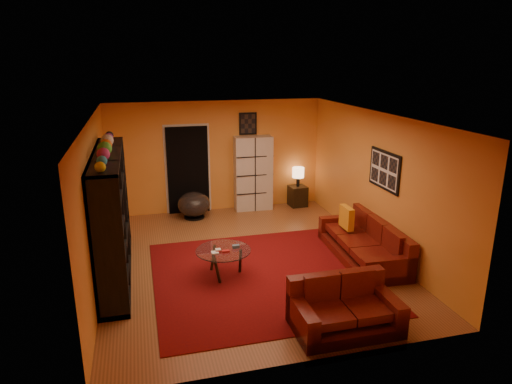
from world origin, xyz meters
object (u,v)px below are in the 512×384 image
object	(u,v)px
side_table	(298,196)
entertainment_unit	(112,216)
coffee_table	(223,253)
table_lamp	(298,173)
loveseat	(343,308)
bowl_chair	(194,204)
storage_cabinet	(253,173)
tv	(116,220)
sofa	(367,243)

from	to	relation	value
side_table	entertainment_unit	bearing A→B (deg)	-146.94
coffee_table	table_lamp	size ratio (longest dim) A/B	1.95
loveseat	bowl_chair	size ratio (longest dim) A/B	1.90
entertainment_unit	bowl_chair	size ratio (longest dim) A/B	4.05
entertainment_unit	storage_cabinet	xyz separation A→B (m)	(3.10, 2.80, -0.16)
tv	loveseat	world-z (taller)	tv
entertainment_unit	table_lamp	bearing A→B (deg)	33.06
storage_cabinet	bowl_chair	distance (m)	1.61
loveseat	bowl_chair	xyz separation A→B (m)	(-1.40, 4.92, 0.03)
coffee_table	side_table	distance (m)	4.10
entertainment_unit	sofa	bearing A→B (deg)	-6.10
sofa	tv	bearing A→B (deg)	177.03
entertainment_unit	table_lamp	size ratio (longest dim) A/B	6.35
tv	coffee_table	bearing A→B (deg)	-106.42
tv	table_lamp	world-z (taller)	tv
sofa	side_table	world-z (taller)	sofa
entertainment_unit	loveseat	bearing A→B (deg)	-38.62
tv	storage_cabinet	distance (m)	4.15
side_table	loveseat	bearing A→B (deg)	-103.01
bowl_chair	tv	bearing A→B (deg)	-122.13
storage_cabinet	side_table	bearing A→B (deg)	-0.49
sofa	side_table	xyz separation A→B (m)	(-0.19, 3.22, -0.03)
coffee_table	storage_cabinet	world-z (taller)	storage_cabinet
sofa	storage_cabinet	size ratio (longest dim) A/B	1.28
loveseat	storage_cabinet	size ratio (longest dim) A/B	0.79
tv	sofa	world-z (taller)	tv
tv	side_table	size ratio (longest dim) A/B	1.74
loveseat	sofa	bearing A→B (deg)	-35.34
entertainment_unit	side_table	distance (m)	5.10
loveseat	table_lamp	distance (m)	5.33
bowl_chair	side_table	bearing A→B (deg)	5.50
entertainment_unit	coffee_table	size ratio (longest dim) A/B	3.26
tv	storage_cabinet	world-z (taller)	storage_cabinet
entertainment_unit	tv	world-z (taller)	entertainment_unit
storage_cabinet	table_lamp	world-z (taller)	storage_cabinet
storage_cabinet	table_lamp	xyz separation A→B (m)	(1.12, -0.05, -0.05)
tv	loveseat	size ratio (longest dim) A/B	0.62
side_table	storage_cabinet	bearing A→B (deg)	177.45
entertainment_unit	storage_cabinet	world-z (taller)	entertainment_unit
coffee_table	table_lamp	bearing A→B (deg)	52.77
entertainment_unit	bowl_chair	xyz separation A→B (m)	(1.63, 2.50, -0.73)
tv	sofa	xyz separation A→B (m)	(4.36, -0.46, -0.69)
side_table	table_lamp	bearing A→B (deg)	180.00
sofa	coffee_table	world-z (taller)	sofa
table_lamp	coffee_table	bearing A→B (deg)	-127.23
sofa	coffee_table	xyz separation A→B (m)	(-2.67, -0.04, 0.13)
loveseat	side_table	world-z (taller)	loveseat
tv	coffee_table	size ratio (longest dim) A/B	0.94
loveseat	storage_cabinet	bearing A→B (deg)	-0.78
sofa	table_lamp	xyz separation A→B (m)	(-0.19, 3.22, 0.55)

